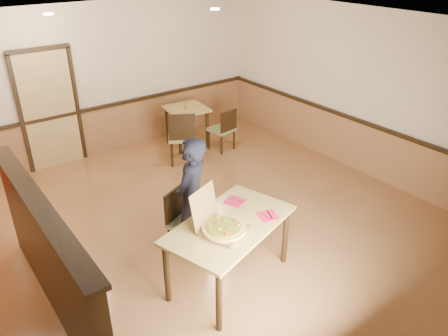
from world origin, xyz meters
The scene contains 23 objects.
floor centered at (0.00, 0.00, 0.00)m, with size 7.00×7.00×0.00m, color #A16C3E.
ceiling centered at (0.00, 0.00, 2.80)m, with size 7.00×7.00×0.00m, color black.
wall_back centered at (0.00, 3.50, 1.40)m, with size 7.00×7.00×0.00m, color beige.
wall_right centered at (3.50, 0.00, 1.40)m, with size 7.00×7.00×0.00m, color beige.
wainscot_back centered at (0.00, 3.47, 0.45)m, with size 7.00×0.04×0.90m, color brown.
chair_rail_back centered at (0.00, 3.45, 0.92)m, with size 7.00×0.06×0.06m, color black.
wainscot_right centered at (3.47, 0.00, 0.45)m, with size 0.04×7.00×0.90m, color brown.
chair_rail_right centered at (3.45, 0.00, 0.92)m, with size 0.06×7.00×0.06m, color black.
back_door centered at (-0.80, 3.46, 1.05)m, with size 0.90×0.06×2.10m, color tan.
booth_partition centered at (-2.00, -0.20, 0.74)m, with size 0.20×3.10×1.44m.
spot_b centered at (-0.80, 2.50, 2.78)m, with size 0.14×0.14×0.02m, color beige.
spot_c centered at (1.40, 1.50, 2.78)m, with size 0.14×0.14×0.02m, color beige.
main_table centered at (-0.18, -0.94, 0.72)m, with size 1.75×1.30×0.83m.
diner_chair centered at (-0.28, -0.11, 0.48)m, with size 0.58×0.58×0.88m.
side_chair_left centered at (1.08, 2.11, 0.56)m, with size 0.69×0.69×1.02m.
side_chair_right centered at (2.03, 2.11, 0.47)m, with size 0.48×0.48×0.86m.
side_table centered at (1.57, 2.72, 0.63)m, with size 0.84×0.84×0.81m.
diner centered at (-0.23, -0.24, 0.83)m, with size 0.61×0.40×1.66m, color black.
pizza_box centered at (-0.35, -1.00, 0.89)m, with size 0.60×0.65×0.47m.
pizza centered at (-0.33, -1.04, 0.88)m, with size 0.49×0.49×0.03m, color gold.
napkin_near centered at (0.27, -1.10, 0.84)m, with size 0.27×0.27×0.01m.
napkin_far centered at (0.16, -0.61, 0.84)m, with size 0.30×0.30×0.01m.
condiment centered at (1.53, 2.68, 0.88)m, with size 0.05×0.05×0.14m, color #855F18.
Camera 1 is at (-2.71, -4.21, 3.69)m, focal length 35.00 mm.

